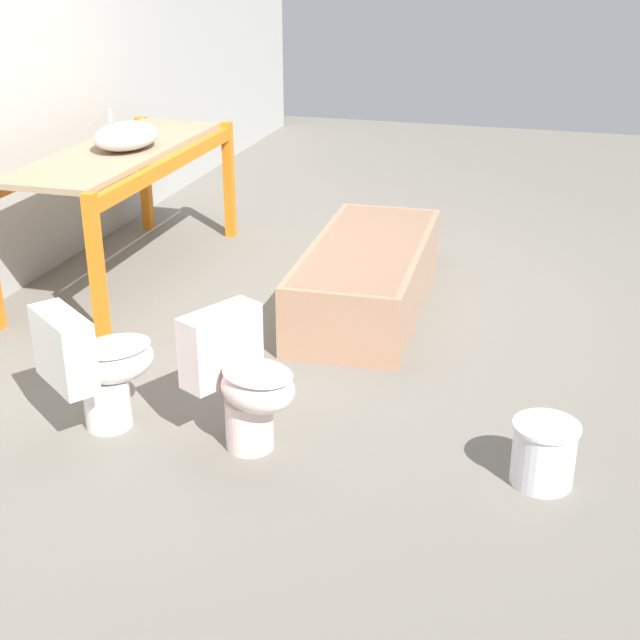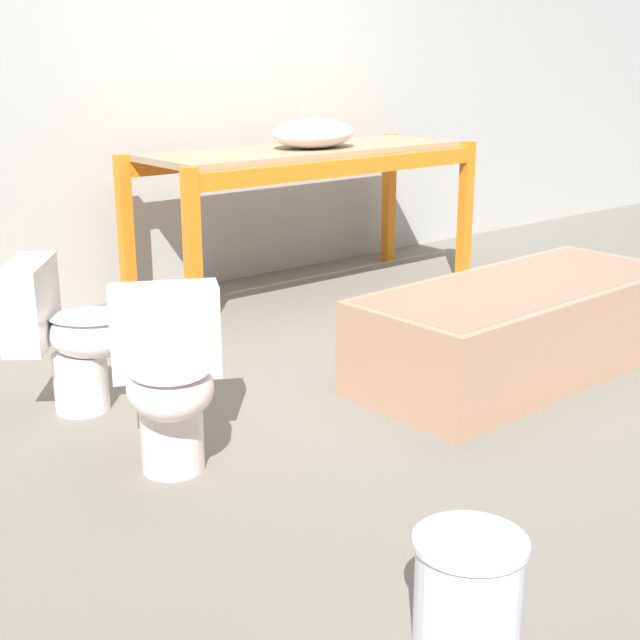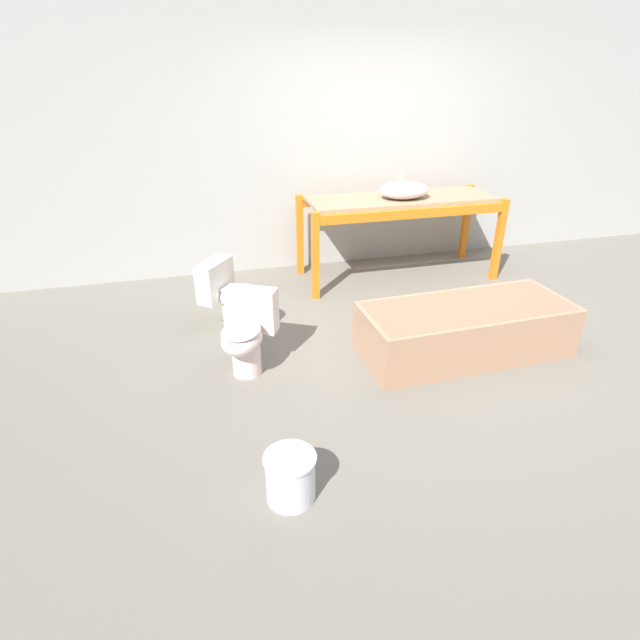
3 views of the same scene
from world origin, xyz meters
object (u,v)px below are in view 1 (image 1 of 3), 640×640
at_px(bathtub_main, 367,272).
at_px(bucket_white, 544,452).
at_px(toilet_near, 96,365).
at_px(sink_basin, 126,136).
at_px(toilet_far, 243,379).

height_order(bathtub_main, bucket_white, bathtub_main).
bearing_deg(toilet_near, bucket_white, -140.65).
height_order(sink_basin, bucket_white, sink_basin).
xyz_separation_m(toilet_far, bucket_white, (0.06, -1.33, -0.18)).
distance_m(toilet_near, toilet_far, 0.71).
relative_size(toilet_near, toilet_far, 1.00).
relative_size(toilet_near, bucket_white, 2.19).
xyz_separation_m(sink_basin, toilet_far, (-1.84, -1.47, -0.63)).
relative_size(bathtub_main, bucket_white, 5.97).
xyz_separation_m(bathtub_main, bucket_white, (-1.68, -1.17, -0.09)).
bearing_deg(toilet_near, bathtub_main, -79.67).
height_order(toilet_near, toilet_far, same).
bearing_deg(sink_basin, toilet_near, -158.03).
height_order(sink_basin, toilet_near, sink_basin).
bearing_deg(toilet_near, sink_basin, -31.71).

